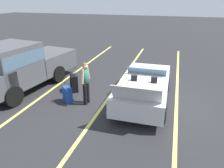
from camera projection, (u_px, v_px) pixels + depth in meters
ground_plane at (143, 101)px, 8.29m from camera, size 80.00×80.00×0.00m
lot_line_near at (176, 106)px, 7.95m from camera, size 18.00×0.12×0.01m
lot_line_mid at (109, 97)px, 8.67m from camera, size 18.00×0.12×0.01m
lot_line_far at (52, 89)px, 9.39m from camera, size 18.00×0.12×0.01m
convertible_car at (145, 86)px, 8.23m from camera, size 4.24×1.88×1.50m
suitcase_large_black at (74, 83)px, 9.07m from camera, size 0.55×0.50×1.05m
suitcase_medium_bright at (68, 95)px, 8.16m from camera, size 0.43×0.47×0.83m
traveler_person at (86, 81)px, 7.79m from camera, size 0.61×0.25×1.65m
parked_pickup_truck_near at (19, 66)px, 8.98m from camera, size 5.21×2.61×2.10m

